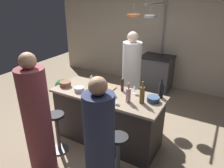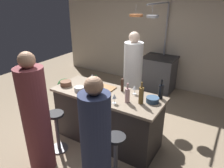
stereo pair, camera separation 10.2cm
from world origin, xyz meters
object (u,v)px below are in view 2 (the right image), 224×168
(guest_right, at_px, (96,148))
(wine_glass_by_chef, at_px, (114,97))
(wine_bottle_amber, at_px, (141,95))
(pepper_mill, at_px, (122,85))
(stove_range, at_px, (159,73))
(wine_bottle_rose, at_px, (127,95))
(guest_left, at_px, (36,119))
(chef, at_px, (133,79))
(wine_glass_near_right_guest, at_px, (135,88))
(potted_plant, at_px, (65,88))
(mixing_bowl_wooden, at_px, (66,83))
(bar_stool_left, at_px, (57,130))
(cutting_board, at_px, (105,88))
(wine_bottle_dark, at_px, (161,91))
(bar_stool_right, at_px, (116,155))
(wine_glass_near_left_guest, at_px, (92,76))
(wine_bottle_red, at_px, (96,88))
(mixing_bowl_blue, at_px, (153,100))
(mixing_bowl_steel, at_px, (79,89))

(guest_right, xyz_separation_m, wine_glass_by_chef, (-0.23, 0.78, 0.26))
(wine_bottle_amber, bearing_deg, pepper_mill, 152.44)
(stove_range, relative_size, wine_bottle_rose, 3.02)
(guest_left, relative_size, wine_bottle_amber, 5.23)
(chef, xyz_separation_m, guest_right, (0.55, -2.00, -0.04))
(pepper_mill, height_order, wine_bottle_amber, wine_bottle_amber)
(stove_range, bearing_deg, wine_glass_near_right_guest, -80.34)
(potted_plant, height_order, mixing_bowl_wooden, mixing_bowl_wooden)
(wine_bottle_amber, xyz_separation_m, wine_glass_near_right_guest, (-0.21, 0.23, -0.02))
(guest_left, xyz_separation_m, pepper_mill, (0.65, 1.19, 0.20))
(bar_stool_left, distance_m, cutting_board, 1.02)
(chef, distance_m, wine_bottle_dark, 1.12)
(bar_stool_right, height_order, wine_glass_near_left_guest, wine_glass_near_left_guest)
(wine_bottle_dark, xyz_separation_m, wine_bottle_red, (-0.86, -0.43, 0.02))
(pepper_mill, bearing_deg, mixing_bowl_wooden, -161.11)
(bar_stool_right, bearing_deg, mixing_bowl_blue, 75.18)
(bar_stool_left, xyz_separation_m, cutting_board, (0.42, 0.76, 0.53))
(wine_bottle_amber, bearing_deg, wine_bottle_dark, 58.87)
(bar_stool_left, relative_size, wine_bottle_amber, 2.06)
(bar_stool_right, xyz_separation_m, wine_glass_near_left_guest, (-1.01, 0.87, 0.63))
(stove_range, height_order, bar_stool_left, stove_range)
(chef, relative_size, bar_stool_right, 2.51)
(wine_bottle_red, relative_size, wine_glass_near_right_guest, 2.28)
(stove_range, xyz_separation_m, potted_plant, (-1.67, -1.69, -0.15))
(guest_right, xyz_separation_m, cutting_board, (-0.63, 1.14, 0.16))
(wine_bottle_rose, xyz_separation_m, mixing_bowl_steel, (-0.83, -0.08, -0.08))
(wine_bottle_red, distance_m, wine_glass_by_chef, 0.36)
(wine_glass_near_right_guest, height_order, mixing_bowl_steel, wine_glass_near_right_guest)
(wine_bottle_dark, height_order, wine_bottle_red, wine_bottle_red)
(wine_glass_by_chef, distance_m, mixing_bowl_blue, 0.56)
(guest_right, distance_m, mixing_bowl_blue, 1.13)
(wine_glass_by_chef, xyz_separation_m, mixing_bowl_steel, (-0.69, 0.06, -0.07))
(wine_bottle_amber, bearing_deg, bar_stool_right, -96.06)
(wine_bottle_dark, height_order, wine_glass_near_right_guest, wine_bottle_dark)
(pepper_mill, height_order, wine_glass_near_left_guest, pepper_mill)
(mixing_bowl_steel, height_order, mixing_bowl_wooden, mixing_bowl_wooden)
(chef, bearing_deg, mixing_bowl_steel, -107.73)
(wine_bottle_red, bearing_deg, wine_bottle_amber, 10.83)
(wine_glass_by_chef, bearing_deg, wine_bottle_rose, 42.78)
(guest_left, relative_size, wine_glass_near_left_guest, 11.83)
(wine_glass_by_chef, bearing_deg, wine_glass_near_right_guest, 74.90)
(stove_range, bearing_deg, mixing_bowl_wooden, -106.33)
(wine_bottle_dark, relative_size, wine_glass_by_chef, 2.05)
(guest_left, xyz_separation_m, mixing_bowl_blue, (1.20, 1.10, 0.14))
(guest_right, relative_size, wine_bottle_dark, 5.41)
(potted_plant, bearing_deg, wine_glass_near_left_guest, -22.88)
(pepper_mill, xyz_separation_m, mixing_bowl_blue, (0.56, -0.10, -0.07))
(bar_stool_left, distance_m, wine_bottle_dark, 1.71)
(cutting_board, distance_m, mixing_bowl_wooden, 0.68)
(wine_bottle_amber, bearing_deg, guest_right, -95.56)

